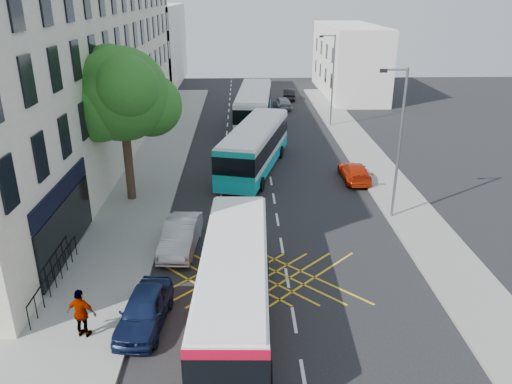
{
  "coord_description": "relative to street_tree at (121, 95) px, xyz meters",
  "views": [
    {
      "loc": [
        -1.94,
        -12.72,
        11.63
      ],
      "look_at": [
        -1.22,
        10.63,
        2.2
      ],
      "focal_mm": 35.0,
      "sensor_mm": 36.0,
      "label": 1
    }
  ],
  "objects": [
    {
      "name": "railings",
      "position": [
        -1.19,
        -9.67,
        -5.57
      ],
      "size": [
        0.08,
        5.6,
        1.14
      ],
      "primitive_type": null,
      "color": "black",
      "rests_on": "pavement_left"
    },
    {
      "name": "lamp_far",
      "position": [
        14.71,
        17.03,
        -1.68
      ],
      "size": [
        1.45,
        0.15,
        8.0
      ],
      "color": "slate",
      "rests_on": "pavement_right"
    },
    {
      "name": "building_right",
      "position": [
        19.51,
        33.03,
        -2.29
      ],
      "size": [
        6.0,
        18.0,
        8.0
      ],
      "primitive_type": "cube",
      "color": "silver",
      "rests_on": "ground"
    },
    {
      "name": "distant_car_silver",
      "position": [
        11.01,
        24.8,
        -5.65
      ],
      "size": [
        2.01,
        3.92,
        1.28
      ],
      "primitive_type": "imported",
      "rotation": [
        0.0,
        0.0,
        3.28
      ],
      "color": "#939499",
      "rests_on": "ground"
    },
    {
      "name": "bus_near",
      "position": [
        6.28,
        -11.8,
        -4.75
      ],
      "size": [
        2.87,
        10.51,
        2.93
      ],
      "rotation": [
        0.0,
        0.0,
        -0.04
      ],
      "color": "silver",
      "rests_on": "ground"
    },
    {
      "name": "terrace_far",
      "position": [
        -5.49,
        40.03,
        -1.29
      ],
      "size": [
        8.0,
        20.0,
        10.0
      ],
      "primitive_type": "cube",
      "color": "silver",
      "rests_on": "ground"
    },
    {
      "name": "street_tree",
      "position": [
        0.0,
        0.0,
        0.0
      ],
      "size": [
        6.3,
        5.7,
        8.8
      ],
      "color": "#382619",
      "rests_on": "pavement_left"
    },
    {
      "name": "parked_car_blue",
      "position": [
        2.91,
        -12.09,
        -5.62
      ],
      "size": [
        1.95,
        4.07,
        1.34
      ],
      "primitive_type": "imported",
      "rotation": [
        0.0,
        0.0,
        -0.1
      ],
      "color": "#0E1838",
      "rests_on": "ground"
    },
    {
      "name": "bus_far",
      "position": [
        7.79,
        17.36,
        -4.5
      ],
      "size": [
        3.78,
        12.32,
        3.41
      ],
      "rotation": [
        0.0,
        0.0,
        -0.08
      ],
      "color": "silver",
      "rests_on": "ground"
    },
    {
      "name": "ground",
      "position": [
        8.51,
        -14.97,
        -6.29
      ],
      "size": [
        120.0,
        120.0,
        0.0
      ],
      "primitive_type": "plane",
      "color": "black",
      "rests_on": "ground"
    },
    {
      "name": "pavement_right",
      "position": [
        16.01,
        0.03,
        -6.22
      ],
      "size": [
        3.0,
        70.0,
        0.15
      ],
      "primitive_type": "cube",
      "color": "gray",
      "rests_on": "ground"
    },
    {
      "name": "lamp_near",
      "position": [
        14.71,
        -2.97,
        -1.68
      ],
      "size": [
        1.45,
        0.15,
        8.0
      ],
      "color": "slate",
      "rests_on": "pavement_right"
    },
    {
      "name": "distant_car_dark",
      "position": [
        12.15,
        29.54,
        -5.67
      ],
      "size": [
        1.6,
        3.85,
        1.24
      ],
      "primitive_type": "imported",
      "rotation": [
        0.0,
        0.0,
        3.06
      ],
      "color": "black",
      "rests_on": "ground"
    },
    {
      "name": "pavement_left",
      "position": [
        0.01,
        0.03,
        -6.22
      ],
      "size": [
        5.0,
        70.0,
        0.15
      ],
      "primitive_type": "cube",
      "color": "gray",
      "rests_on": "ground"
    },
    {
      "name": "terrace_main",
      "position": [
        -5.49,
        9.52,
        0.46
      ],
      "size": [
        8.3,
        45.0,
        13.5
      ],
      "color": "beige",
      "rests_on": "ground"
    },
    {
      "name": "distant_car_grey",
      "position": [
        7.94,
        27.79,
        -5.56
      ],
      "size": [
        2.68,
        5.39,
        1.47
      ],
      "primitive_type": "imported",
      "rotation": [
        0.0,
        0.0,
        -0.05
      ],
      "color": "#404448",
      "rests_on": "ground"
    },
    {
      "name": "parked_car_silver",
      "position": [
        3.61,
        -6.15,
        -5.58
      ],
      "size": [
        1.84,
        4.45,
        1.43
      ],
      "primitive_type": "imported",
      "rotation": [
        0.0,
        0.0,
        -0.08
      ],
      "color": "#B0B3B8",
      "rests_on": "ground"
    },
    {
      "name": "pedestrian_far",
      "position": [
        0.88,
        -12.84,
        -5.2
      ],
      "size": [
        1.18,
        0.71,
        1.89
      ],
      "primitive_type": "imported",
      "rotation": [
        0.0,
        0.0,
        2.9
      ],
      "color": "gray",
      "rests_on": "pavement_left"
    },
    {
      "name": "bus_mid",
      "position": [
        7.51,
        5.22,
        -4.62
      ],
      "size": [
        5.38,
        11.57,
        3.17
      ],
      "rotation": [
        0.0,
        0.0,
        -0.26
      ],
      "color": "silver",
      "rests_on": "ground"
    },
    {
      "name": "red_hatchback",
      "position": [
        14.01,
        3.01,
        -5.71
      ],
      "size": [
        1.67,
        4.05,
        1.17
      ],
      "primitive_type": "imported",
      "rotation": [
        0.0,
        0.0,
        3.15
      ],
      "color": "red",
      "rests_on": "ground"
    }
  ]
}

